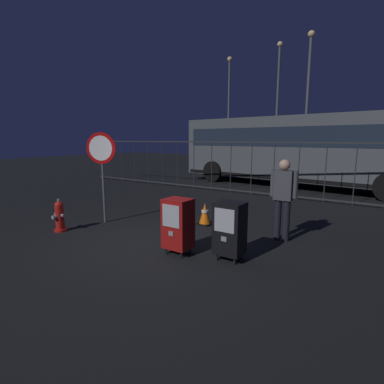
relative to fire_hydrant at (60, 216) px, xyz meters
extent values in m
plane|color=black|center=(2.17, 0.49, -0.35)|extent=(60.00, 60.00, 0.00)
cylinder|color=red|center=(0.00, 0.00, -0.33)|extent=(0.28, 0.28, 0.05)
cylinder|color=red|center=(0.00, 0.00, -0.03)|extent=(0.19, 0.19, 0.55)
sphere|color=red|center=(0.00, 0.00, 0.25)|extent=(0.19, 0.19, 0.19)
cylinder|color=gray|center=(0.00, 0.00, 0.37)|extent=(0.06, 0.06, 0.05)
cylinder|color=gray|center=(0.00, -0.13, 0.00)|extent=(0.09, 0.08, 0.09)
cylinder|color=gray|center=(-0.13, 0.00, 0.03)|extent=(0.07, 0.07, 0.07)
cylinder|color=gray|center=(0.13, 0.00, 0.03)|extent=(0.07, 0.07, 0.07)
cylinder|color=black|center=(3.78, 0.51, -0.29)|extent=(0.04, 0.04, 0.12)
cylinder|color=black|center=(4.12, 0.51, -0.29)|extent=(0.04, 0.04, 0.12)
cylinder|color=black|center=(3.78, 0.79, -0.29)|extent=(0.04, 0.04, 0.12)
cylinder|color=black|center=(4.12, 0.79, -0.29)|extent=(0.04, 0.04, 0.12)
cube|color=black|center=(3.95, 0.65, 0.22)|extent=(0.48, 0.40, 0.90)
cube|color=#B2B7BF|center=(3.95, 0.45, 0.40)|extent=(0.36, 0.01, 0.40)
cube|color=gray|center=(3.95, 0.44, 0.08)|extent=(0.10, 0.02, 0.08)
cylinder|color=black|center=(2.88, 0.25, -0.29)|extent=(0.04, 0.04, 0.12)
cylinder|color=black|center=(3.21, 0.25, -0.29)|extent=(0.04, 0.04, 0.12)
cylinder|color=black|center=(2.88, 0.53, -0.29)|extent=(0.04, 0.04, 0.12)
cylinder|color=black|center=(3.21, 0.53, -0.29)|extent=(0.04, 0.04, 0.12)
cube|color=#9E1411|center=(3.05, 0.39, 0.22)|extent=(0.48, 0.40, 0.90)
cube|color=#B2B7BF|center=(3.05, 0.19, 0.40)|extent=(0.36, 0.01, 0.40)
cube|color=gray|center=(3.05, 0.18, 0.08)|extent=(0.10, 0.02, 0.08)
cylinder|color=#4C4F54|center=(0.24, 1.08, 0.75)|extent=(0.06, 0.06, 2.20)
cylinder|color=red|center=(0.24, 1.06, 1.50)|extent=(0.71, 0.31, 0.76)
cylinder|color=white|center=(0.24, 1.05, 1.50)|extent=(0.56, 0.23, 0.60)
cylinder|color=black|center=(4.27, 2.19, 0.07)|extent=(0.14, 0.14, 0.85)
cylinder|color=black|center=(4.45, 2.19, 0.07)|extent=(0.14, 0.14, 0.85)
cube|color=#3F3F47|center=(4.36, 2.19, 0.80)|extent=(0.36, 0.20, 0.60)
sphere|color=tan|center=(4.36, 2.19, 1.21)|extent=(0.22, 0.22, 0.22)
cylinder|color=#3F3F47|center=(4.13, 2.19, 0.83)|extent=(0.09, 0.09, 0.55)
cylinder|color=#3F3F47|center=(4.59, 2.19, 0.83)|extent=(0.09, 0.09, 0.55)
cube|color=black|center=(2.43, 2.32, -0.34)|extent=(0.36, 0.36, 0.03)
cone|color=orange|center=(2.43, 2.32, -0.07)|extent=(0.28, 0.28, 0.50)
cylinder|color=white|center=(2.43, 2.32, -0.02)|extent=(0.17, 0.17, 0.06)
cube|color=#2D2D33|center=(2.17, 6.73, 1.60)|extent=(18.00, 0.04, 0.05)
cube|color=#2D2D33|center=(2.17, 6.73, -0.25)|extent=(18.00, 0.04, 0.05)
cylinder|color=#2D2D33|center=(-6.83, 6.73, 0.65)|extent=(0.03, 0.03, 2.00)
cylinder|color=#2D2D33|center=(-5.97, 6.73, 0.65)|extent=(0.03, 0.03, 2.00)
cylinder|color=#2D2D33|center=(-5.11, 6.73, 0.65)|extent=(0.03, 0.03, 2.00)
cylinder|color=#2D2D33|center=(-4.25, 6.73, 0.65)|extent=(0.03, 0.03, 2.00)
cylinder|color=#2D2D33|center=(-3.40, 6.73, 0.65)|extent=(0.03, 0.03, 2.00)
cylinder|color=#2D2D33|center=(-2.54, 6.73, 0.65)|extent=(0.03, 0.03, 2.00)
cylinder|color=#2D2D33|center=(-1.68, 6.73, 0.65)|extent=(0.03, 0.03, 2.00)
cylinder|color=#2D2D33|center=(-0.83, 6.73, 0.65)|extent=(0.03, 0.03, 2.00)
cylinder|color=#2D2D33|center=(0.03, 6.73, 0.65)|extent=(0.03, 0.03, 2.00)
cylinder|color=#2D2D33|center=(0.89, 6.73, 0.65)|extent=(0.03, 0.03, 2.00)
cylinder|color=#2D2D33|center=(1.75, 6.73, 0.65)|extent=(0.03, 0.03, 2.00)
cylinder|color=#2D2D33|center=(2.60, 6.73, 0.65)|extent=(0.03, 0.03, 2.00)
cylinder|color=#2D2D33|center=(3.46, 6.73, 0.65)|extent=(0.03, 0.03, 2.00)
cylinder|color=#2D2D33|center=(4.32, 6.73, 0.65)|extent=(0.03, 0.03, 2.00)
cylinder|color=#2D2D33|center=(5.17, 6.73, 0.65)|extent=(0.03, 0.03, 2.00)
cube|color=#4C5156|center=(2.62, 9.73, 1.32)|extent=(10.73, 3.79, 2.65)
cube|color=#1E2838|center=(2.62, 9.73, 1.80)|extent=(10.11, 3.73, 0.80)
cube|color=black|center=(2.62, 9.73, 0.10)|extent=(10.52, 3.77, 0.16)
cylinder|color=black|center=(-1.18, 8.95, 0.15)|extent=(1.03, 0.40, 1.00)
cylinder|color=black|center=(-0.87, 11.43, 0.15)|extent=(1.03, 0.40, 1.00)
cube|color=#19519E|center=(0.06, 14.70, 1.32)|extent=(10.70, 3.53, 2.65)
cube|color=#1E2838|center=(0.06, 14.70, 1.80)|extent=(10.07, 3.49, 0.80)
cube|color=black|center=(0.06, 14.70, 0.10)|extent=(10.49, 3.52, 0.16)
cylinder|color=black|center=(3.59, 13.10, 0.15)|extent=(1.02, 0.38, 1.00)
cylinder|color=black|center=(3.84, 15.58, 0.15)|extent=(1.02, 0.38, 1.00)
cylinder|color=black|center=(-3.72, 13.83, 0.15)|extent=(1.02, 0.38, 1.00)
cylinder|color=black|center=(-3.48, 16.31, 0.15)|extent=(1.02, 0.38, 1.00)
cylinder|color=#4C4F54|center=(-0.08, 14.64, 3.34)|extent=(0.14, 0.14, 7.39)
sphere|color=#FFD18C|center=(-0.08, 14.64, 7.14)|extent=(0.32, 0.32, 0.32)
cylinder|color=#4C4F54|center=(-3.41, 14.80, 3.18)|extent=(0.14, 0.14, 7.06)
sphere|color=#FFD18C|center=(-3.41, 14.80, 6.81)|extent=(0.32, 0.32, 0.32)
cylinder|color=#4C4F54|center=(2.32, 11.90, 3.05)|extent=(0.14, 0.14, 6.80)
sphere|color=#FFD18C|center=(2.32, 11.90, 6.55)|extent=(0.32, 0.32, 0.32)
camera|label=1|loc=(6.21, -3.85, 1.72)|focal=28.40mm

